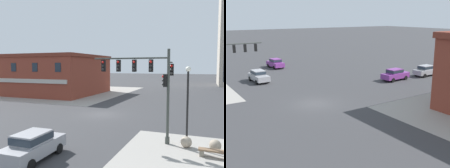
% 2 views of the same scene
% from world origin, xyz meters
% --- Properties ---
extents(ground_plane, '(320.00, 320.00, 0.00)m').
position_xyz_m(ground_plane, '(0.00, 0.00, 0.00)').
color(ground_plane, '#38383A').
extents(car_main_northbound_near, '(2.00, 4.46, 1.68)m').
position_xyz_m(car_main_northbound_near, '(1.72, -13.60, 0.92)').
color(car_main_northbound_near, '#99999E').
rests_on(car_main_northbound_near, ground).
extents(car_main_northbound_far, '(2.01, 4.46, 1.68)m').
position_xyz_m(car_main_northbound_far, '(-4.42, -22.86, 0.92)').
color(car_main_northbound_far, '#7A3389').
rests_on(car_main_northbound_far, ground).
extents(car_main_southbound_near, '(4.51, 2.11, 1.68)m').
position_xyz_m(car_main_southbound_near, '(-15.40, -3.59, 0.92)').
color(car_main_southbound_near, '#7A3389').
rests_on(car_main_southbound_near, ground).
extents(car_cross_eastbound, '(4.43, 1.96, 1.68)m').
position_xyz_m(car_cross_eastbound, '(-21.68, -3.15, 0.92)').
color(car_cross_eastbound, '#99999E').
rests_on(car_cross_eastbound, ground).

